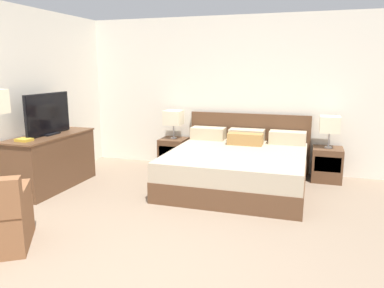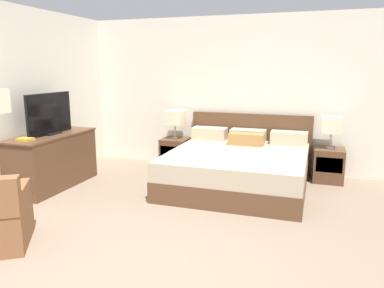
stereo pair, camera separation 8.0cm
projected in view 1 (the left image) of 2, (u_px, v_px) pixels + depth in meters
name	position (u px, v px, depth m)	size (l,w,h in m)	color
ground_plane	(124.00, 287.00, 2.98)	(11.49, 11.49, 0.00)	#84705B
wall_back	(229.00, 94.00, 6.33)	(6.21, 0.06, 2.56)	silver
wall_left	(8.00, 101.00, 4.99)	(0.06, 5.63, 2.56)	silver
bed	(238.00, 167.00, 5.47)	(2.00, 2.02, 0.97)	brown
nightstand_left	(174.00, 153.00, 6.51)	(0.44, 0.45, 0.51)	brown
nightstand_right	(327.00, 164.00, 5.76)	(0.44, 0.45, 0.51)	brown
table_lamp_left	(173.00, 118.00, 6.38)	(0.29, 0.29, 0.49)	#B7B7BC
table_lamp_right	(330.00, 125.00, 5.63)	(0.29, 0.29, 0.49)	#B7B7BC
dresser	(52.00, 160.00, 5.41)	(0.56, 1.43, 0.78)	brown
tv	(48.00, 115.00, 5.27)	(0.18, 0.89, 0.59)	black
book_red_cover	(24.00, 140.00, 4.86)	(0.20, 0.15, 0.03)	gold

